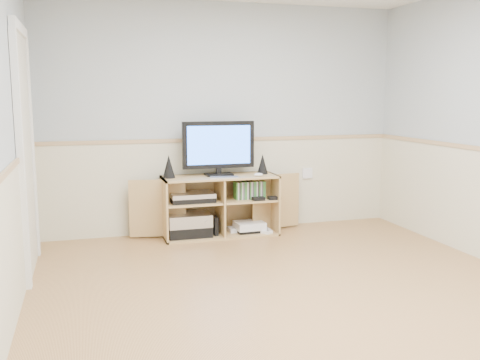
% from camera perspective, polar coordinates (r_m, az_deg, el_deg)
% --- Properties ---
extents(room, '(4.04, 4.54, 2.54)m').
position_cam_1_polar(room, '(3.91, 5.44, 4.76)').
color(room, tan).
rests_on(room, ground).
extents(media_cabinet, '(1.92, 0.46, 0.65)m').
position_cam_1_polar(media_cabinet, '(5.83, -2.28, -2.58)').
color(media_cabinet, tan).
rests_on(media_cabinet, floor).
extents(monitor, '(0.78, 0.18, 0.58)m').
position_cam_1_polar(monitor, '(5.73, -2.30, 3.61)').
color(monitor, black).
rests_on(monitor, media_cabinet).
extents(speaker_left, '(0.13, 0.13, 0.24)m').
position_cam_1_polar(speaker_left, '(5.62, -7.60, 1.44)').
color(speaker_left, black).
rests_on(speaker_left, media_cabinet).
extents(speaker_right, '(0.12, 0.12, 0.22)m').
position_cam_1_polar(speaker_right, '(5.86, 2.42, 1.72)').
color(speaker_right, black).
rests_on(speaker_right, media_cabinet).
extents(keyboard, '(0.31, 0.17, 0.01)m').
position_cam_1_polar(keyboard, '(5.59, -1.68, 0.30)').
color(keyboard, silver).
rests_on(keyboard, media_cabinet).
extents(mouse, '(0.10, 0.06, 0.04)m').
position_cam_1_polar(mouse, '(5.69, 1.99, 0.58)').
color(mouse, white).
rests_on(mouse, media_cabinet).
extents(av_components, '(0.53, 0.34, 0.47)m').
position_cam_1_polar(av_components, '(5.73, -5.36, -3.98)').
color(av_components, black).
rests_on(av_components, media_cabinet).
extents(game_consoles, '(0.45, 0.30, 0.11)m').
position_cam_1_polar(game_consoles, '(5.91, 0.88, -5.02)').
color(game_consoles, white).
rests_on(game_consoles, media_cabinet).
extents(game_cases, '(0.33, 0.14, 0.19)m').
position_cam_1_polar(game_cases, '(5.82, 1.02, -1.06)').
color(game_cases, '#3F8C3F').
rests_on(game_cases, media_cabinet).
extents(wall_outlet, '(0.12, 0.03, 0.12)m').
position_cam_1_polar(wall_outlet, '(6.31, 7.18, 0.72)').
color(wall_outlet, white).
rests_on(wall_outlet, wall_back).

